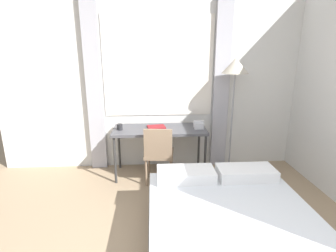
{
  "coord_description": "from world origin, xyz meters",
  "views": [
    {
      "loc": [
        -0.21,
        -1.12,
        1.82
      ],
      "look_at": [
        -0.0,
        2.18,
        0.88
      ],
      "focal_mm": 28.0,
      "sensor_mm": 36.0,
      "label": 1
    }
  ],
  "objects_px": {
    "book": "(156,127)",
    "mug": "(120,127)",
    "desk_chair": "(159,151)",
    "standing_lamp": "(235,76)",
    "bed": "(237,246)",
    "desk": "(160,132)",
    "telephone": "(198,125)"
  },
  "relations": [
    {
      "from": "desk",
      "to": "book",
      "type": "relative_size",
      "value": 4.78
    },
    {
      "from": "desk_chair",
      "to": "standing_lamp",
      "type": "distance_m",
      "value": 1.54
    },
    {
      "from": "desk",
      "to": "telephone",
      "type": "bearing_deg",
      "value": -2.23
    },
    {
      "from": "desk",
      "to": "desk_chair",
      "type": "relative_size",
      "value": 1.63
    },
    {
      "from": "desk_chair",
      "to": "bed",
      "type": "bearing_deg",
      "value": -62.92
    },
    {
      "from": "book",
      "to": "telephone",
      "type": "bearing_deg",
      "value": -5.68
    },
    {
      "from": "bed",
      "to": "mug",
      "type": "bearing_deg",
      "value": 121.88
    },
    {
      "from": "desk",
      "to": "book",
      "type": "height_order",
      "value": "book"
    },
    {
      "from": "desk",
      "to": "telephone",
      "type": "height_order",
      "value": "telephone"
    },
    {
      "from": "bed",
      "to": "book",
      "type": "bearing_deg",
      "value": 108.09
    },
    {
      "from": "desk_chair",
      "to": "desk",
      "type": "bearing_deg",
      "value": 91.63
    },
    {
      "from": "book",
      "to": "mug",
      "type": "bearing_deg",
      "value": -172.56
    },
    {
      "from": "book",
      "to": "mug",
      "type": "distance_m",
      "value": 0.53
    },
    {
      "from": "bed",
      "to": "mug",
      "type": "relative_size",
      "value": 23.56
    },
    {
      "from": "desk_chair",
      "to": "bed",
      "type": "height_order",
      "value": "desk_chair"
    },
    {
      "from": "telephone",
      "to": "book",
      "type": "height_order",
      "value": "telephone"
    },
    {
      "from": "desk_chair",
      "to": "mug",
      "type": "bearing_deg",
      "value": 161.16
    },
    {
      "from": "standing_lamp",
      "to": "telephone",
      "type": "distance_m",
      "value": 0.88
    },
    {
      "from": "bed",
      "to": "standing_lamp",
      "type": "height_order",
      "value": "standing_lamp"
    },
    {
      "from": "desk_chair",
      "to": "bed",
      "type": "xyz_separation_m",
      "value": [
        0.61,
        -1.61,
        -0.24
      ]
    },
    {
      "from": "desk_chair",
      "to": "telephone",
      "type": "height_order",
      "value": "telephone"
    },
    {
      "from": "bed",
      "to": "telephone",
      "type": "height_order",
      "value": "telephone"
    },
    {
      "from": "bed",
      "to": "book",
      "type": "xyz_separation_m",
      "value": [
        -0.63,
        1.94,
        0.5
      ]
    },
    {
      "from": "desk",
      "to": "book",
      "type": "xyz_separation_m",
      "value": [
        -0.05,
        0.04,
        0.07
      ]
    },
    {
      "from": "desk_chair",
      "to": "mug",
      "type": "height_order",
      "value": "desk_chair"
    },
    {
      "from": "mug",
      "to": "desk_chair",
      "type": "bearing_deg",
      "value": -25.2
    },
    {
      "from": "desk",
      "to": "bed",
      "type": "distance_m",
      "value": 2.03
    },
    {
      "from": "desk_chair",
      "to": "mug",
      "type": "xyz_separation_m",
      "value": [
        -0.55,
        0.26,
        0.29
      ]
    },
    {
      "from": "desk_chair",
      "to": "standing_lamp",
      "type": "bearing_deg",
      "value": 23.66
    },
    {
      "from": "bed",
      "to": "book",
      "type": "relative_size",
      "value": 7.14
    },
    {
      "from": "telephone",
      "to": "book",
      "type": "xyz_separation_m",
      "value": [
        -0.62,
        0.06,
        -0.04
      ]
    },
    {
      "from": "desk",
      "to": "standing_lamp",
      "type": "distance_m",
      "value": 1.36
    }
  ]
}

